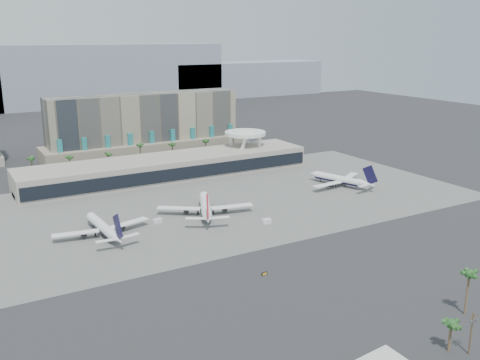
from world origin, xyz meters
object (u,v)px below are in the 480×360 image
airliner_left (103,227)px  airliner_right (340,179)px  service_vehicle_a (157,221)px  utility_pole (472,329)px  airliner_centre (206,206)px  taxiway_sign (264,274)px  service_vehicle_b (266,221)px

airliner_left → airliner_right: size_ratio=1.03×
airliner_right → airliner_left: bearing=166.0°
service_vehicle_a → utility_pole: bearing=-89.2°
utility_pole → airliner_right: 160.52m
airliner_centre → airliner_right: bearing=28.2°
taxiway_sign → airliner_left: bearing=112.6°
utility_pole → airliner_right: airliner_right is taller
service_vehicle_a → taxiway_sign: size_ratio=1.76×
airliner_right → service_vehicle_b: (-67.74, -31.08, -2.69)m
taxiway_sign → service_vehicle_a: bearing=93.2°
airliner_left → service_vehicle_a: airliner_left is taller
utility_pole → service_vehicle_a: size_ratio=2.89×
airliner_centre → utility_pole: bearing=-62.4°
utility_pole → service_vehicle_a: bearing=104.0°
airliner_left → taxiway_sign: (37.37, -65.02, -3.17)m
service_vehicle_a → service_vehicle_b: bearing=-43.2°
utility_pole → airliner_centre: size_ratio=0.28×
airliner_centre → airliner_right: size_ratio=1.05×
utility_pole → airliner_centre: bearing=94.2°
utility_pole → service_vehicle_a: 138.55m
airliner_right → service_vehicle_a: bearing=165.4°
service_vehicle_a → taxiway_sign: service_vehicle_a is taller
airliner_right → taxiway_sign: 122.44m
airliner_left → service_vehicle_b: (66.30, -21.02, -2.67)m
airliner_centre → service_vehicle_b: airliner_centre is taller
airliner_right → taxiway_sign: size_ratio=17.45×
utility_pole → service_vehicle_b: size_ratio=3.02×
airliner_left → service_vehicle_a: bearing=3.7°
airliner_right → service_vehicle_b: airliner_right is taller
airliner_left → taxiway_sign: airliner_left is taller
utility_pole → service_vehicle_a: utility_pole is taller
utility_pole → airliner_left: size_ratio=0.28×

